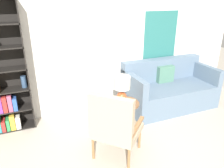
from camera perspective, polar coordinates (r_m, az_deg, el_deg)
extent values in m
cube|color=white|center=(4.10, -5.05, 10.86)|extent=(6.40, 0.06, 2.70)
cube|color=#286B66|center=(4.69, 12.51, 11.85)|extent=(0.76, 0.02, 1.04)
cube|color=black|center=(3.82, -21.45, 4.09)|extent=(0.02, 0.30, 2.12)
cube|color=black|center=(4.26, -24.65, -10.22)|extent=(0.79, 0.30, 0.02)
cube|color=black|center=(3.98, -27.00, 3.88)|extent=(0.79, 0.01, 2.12)
cube|color=black|center=(4.10, -25.42, -6.04)|extent=(0.79, 0.30, 0.02)
cube|color=red|center=(4.19, -26.39, -9.43)|extent=(0.06, 0.22, 0.19)
cube|color=#338C4C|center=(4.19, -25.46, -9.16)|extent=(0.05, 0.24, 0.20)
cube|color=gold|center=(4.17, -24.52, -8.65)|extent=(0.08, 0.24, 0.26)
cube|color=silver|center=(4.18, -23.32, -8.74)|extent=(0.07, 0.24, 0.22)
cube|color=black|center=(3.96, -26.25, -1.54)|extent=(0.79, 0.30, 0.02)
cube|color=#7A338C|center=(4.03, -27.06, -4.66)|extent=(0.05, 0.24, 0.25)
cube|color=red|center=(3.99, -26.18, -4.58)|extent=(0.06, 0.18, 0.27)
cube|color=#B24C6B|center=(3.98, -25.10, -4.38)|extent=(0.06, 0.17, 0.28)
cube|color=#2D56A8|center=(4.00, -24.01, -4.57)|extent=(0.06, 0.20, 0.22)
cube|color=black|center=(3.84, -27.12, 3.26)|extent=(0.79, 0.30, 0.02)
cylinder|color=#334C6B|center=(3.90, -22.04, 0.58)|extent=(0.09, 0.09, 0.20)
cylinder|color=olive|center=(3.38, 7.20, -13.80)|extent=(0.04, 0.04, 0.34)
cylinder|color=olive|center=(3.52, -1.15, -11.92)|extent=(0.04, 0.04, 0.34)
cylinder|color=olive|center=(3.01, 4.40, -18.87)|extent=(0.04, 0.04, 0.34)
cylinder|color=olive|center=(3.17, -4.93, -16.40)|extent=(0.04, 0.04, 0.34)
cube|color=tan|center=(3.14, 1.40, -12.05)|extent=(0.83, 0.83, 0.08)
cube|color=tan|center=(2.77, -0.37, -8.84)|extent=(0.49, 0.50, 0.59)
cube|color=olive|center=(2.98, 6.54, -10.96)|extent=(0.40, 0.39, 0.04)
cube|color=olive|center=(3.16, -3.38, -8.80)|extent=(0.40, 0.39, 0.04)
cube|color=slate|center=(4.64, 14.75, -2.97)|extent=(1.81, 0.91, 0.47)
cube|color=slate|center=(4.74, 12.79, 3.81)|extent=(1.81, 0.20, 0.46)
cube|color=slate|center=(4.06, 5.66, 0.10)|extent=(0.12, 0.91, 0.33)
cube|color=slate|center=(5.03, 22.95, 2.82)|extent=(0.12, 0.91, 0.33)
cube|color=#4C7A66|center=(4.64, 13.76, 2.53)|extent=(0.36, 0.12, 0.34)
cylinder|color=brown|center=(3.51, 2.94, -5.09)|extent=(0.52, 0.52, 0.02)
cylinder|color=brown|center=(3.77, 1.85, -7.83)|extent=(0.03, 0.03, 0.53)
cylinder|color=brown|center=(3.54, 1.39, -9.99)|extent=(0.03, 0.03, 0.53)
cylinder|color=brown|center=(3.64, 5.32, -9.10)|extent=(0.03, 0.03, 0.53)
ellipsoid|color=#C65128|center=(3.50, 2.53, -3.37)|extent=(0.16, 0.16, 0.17)
cylinder|color=tan|center=(3.45, 2.57, -1.61)|extent=(0.02, 0.02, 0.06)
cylinder|color=beige|center=(3.40, 2.60, 0.42)|extent=(0.27, 0.27, 0.20)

